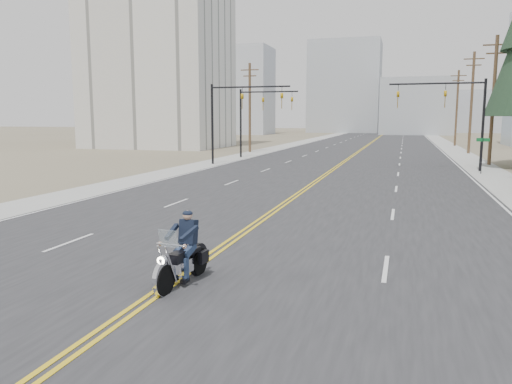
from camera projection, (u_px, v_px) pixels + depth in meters
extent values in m
plane|color=#776D56|center=(146.00, 302.00, 11.05)|extent=(400.00, 400.00, 0.00)
cube|color=#303033|center=(369.00, 145.00, 77.43)|extent=(20.00, 200.00, 0.01)
cube|color=#A5A5A0|center=(296.00, 144.00, 80.67)|extent=(3.00, 200.00, 0.01)
cube|color=#A5A5A0|center=(447.00, 146.00, 74.19)|extent=(3.00, 200.00, 0.01)
cylinder|color=black|center=(212.00, 125.00, 43.99)|extent=(0.20, 0.20, 7.00)
cylinder|color=black|center=(250.00, 87.00, 42.53)|extent=(7.00, 0.14, 0.14)
imported|color=#BF8C0C|center=(242.00, 95.00, 42.83)|extent=(0.21, 0.26, 1.30)
imported|color=#BF8C0C|center=(282.00, 94.00, 41.84)|extent=(0.21, 0.26, 1.30)
cylinder|color=black|center=(483.00, 126.00, 37.79)|extent=(0.20, 0.20, 7.00)
cylinder|color=black|center=(436.00, 83.00, 38.31)|extent=(7.00, 0.14, 0.14)
imported|color=#BF8C0C|center=(445.00, 92.00, 38.20)|extent=(0.21, 0.26, 1.30)
imported|color=#BF8C0C|center=(398.00, 93.00, 39.19)|extent=(0.21, 0.26, 1.30)
cylinder|color=black|center=(241.00, 124.00, 51.57)|extent=(0.20, 0.20, 7.00)
cylinder|color=black|center=(269.00, 92.00, 50.26)|extent=(6.00, 0.14, 0.14)
imported|color=#BF8C0C|center=(263.00, 98.00, 50.53)|extent=(0.21, 0.26, 1.30)
imported|color=#BF8C0C|center=(292.00, 98.00, 49.68)|extent=(0.21, 0.26, 1.30)
cylinder|color=black|center=(482.00, 156.00, 36.27)|extent=(0.06, 0.06, 2.60)
cube|color=#0C5926|center=(483.00, 140.00, 36.09)|extent=(0.90, 0.03, 0.25)
cylinder|color=brown|center=(493.00, 101.00, 42.76)|extent=(0.30, 0.30, 11.00)
cube|color=brown|center=(497.00, 45.00, 42.08)|extent=(2.20, 0.12, 0.12)
cube|color=brown|center=(496.00, 53.00, 42.18)|extent=(1.60, 0.12, 0.12)
cylinder|color=brown|center=(471.00, 103.00, 56.95)|extent=(0.30, 0.30, 11.50)
cube|color=brown|center=(474.00, 59.00, 56.23)|extent=(2.20, 0.12, 0.12)
cube|color=brown|center=(474.00, 65.00, 56.33)|extent=(1.60, 0.12, 0.12)
cylinder|color=brown|center=(457.00, 108.00, 73.11)|extent=(0.30, 0.30, 11.00)
cube|color=brown|center=(459.00, 76.00, 72.42)|extent=(2.20, 0.12, 0.12)
cube|color=brown|center=(458.00, 81.00, 72.52)|extent=(1.60, 0.12, 0.12)
cylinder|color=brown|center=(250.00, 108.00, 59.33)|extent=(0.30, 0.30, 10.50)
cube|color=brown|center=(250.00, 70.00, 58.68)|extent=(2.20, 0.12, 0.12)
cube|color=brown|center=(250.00, 76.00, 58.78)|extent=(1.60, 0.12, 0.12)
cube|color=silver|center=(158.00, 38.00, 68.91)|extent=(18.00, 14.00, 30.00)
cube|color=#B7BCC6|center=(243.00, 91.00, 128.36)|extent=(14.00, 12.00, 22.00)
cube|color=#ADB2B7|center=(417.00, 107.00, 126.31)|extent=(18.00, 14.00, 14.00)
cube|color=#ADB2B7|center=(345.00, 87.00, 145.30)|extent=(20.00, 15.00, 26.00)
cube|color=#B7BCC6|center=(476.00, 112.00, 145.38)|extent=(14.00, 14.00, 12.00)
cube|color=#ADB2B7|center=(211.00, 105.00, 147.25)|extent=(12.00, 12.00, 16.00)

